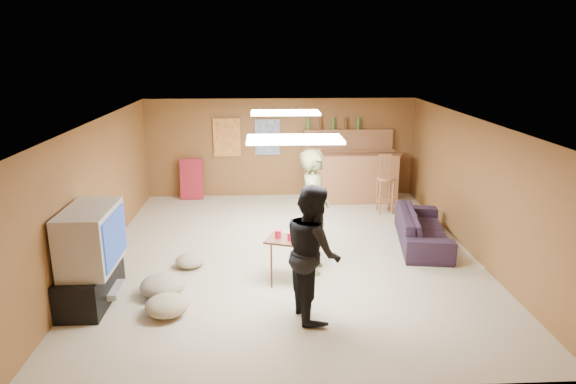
{
  "coord_description": "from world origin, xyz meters",
  "views": [
    {
      "loc": [
        -0.39,
        -7.86,
        3.29
      ],
      "look_at": [
        0.0,
        0.2,
        1.0
      ],
      "focal_mm": 32.0,
      "sensor_mm": 36.0,
      "label": 1
    }
  ],
  "objects_px": {
    "bar_counter": "(350,177)",
    "sofa": "(423,228)",
    "tray_table": "(285,261)",
    "person_black": "(313,252)",
    "person_olive": "(314,211)",
    "tv_body": "(91,238)"
  },
  "relations": [
    {
      "from": "tv_body",
      "to": "person_black",
      "type": "relative_size",
      "value": 0.64
    },
    {
      "from": "person_olive",
      "to": "tray_table",
      "type": "distance_m",
      "value": 0.86
    },
    {
      "from": "bar_counter",
      "to": "sofa",
      "type": "distance_m",
      "value": 2.77
    },
    {
      "from": "person_olive",
      "to": "sofa",
      "type": "distance_m",
      "value": 2.3
    },
    {
      "from": "sofa",
      "to": "tray_table",
      "type": "relative_size",
      "value": 2.92
    },
    {
      "from": "tray_table",
      "to": "sofa",
      "type": "bearing_deg",
      "value": 29.96
    },
    {
      "from": "tv_body",
      "to": "person_black",
      "type": "bearing_deg",
      "value": -10.06
    },
    {
      "from": "sofa",
      "to": "tray_table",
      "type": "xyz_separation_m",
      "value": [
        -2.43,
        -1.4,
        0.05
      ]
    },
    {
      "from": "bar_counter",
      "to": "person_olive",
      "type": "xyz_separation_m",
      "value": [
        -1.15,
        -3.61,
        0.39
      ]
    },
    {
      "from": "tv_body",
      "to": "sofa",
      "type": "height_order",
      "value": "tv_body"
    },
    {
      "from": "tv_body",
      "to": "sofa",
      "type": "xyz_separation_m",
      "value": [
        4.98,
        1.82,
        -0.61
      ]
    },
    {
      "from": "sofa",
      "to": "tray_table",
      "type": "distance_m",
      "value": 2.8
    },
    {
      "from": "person_black",
      "to": "tray_table",
      "type": "distance_m",
      "value": 1.1
    },
    {
      "from": "tray_table",
      "to": "bar_counter",
      "type": "bearing_deg",
      "value": 68.34
    },
    {
      "from": "bar_counter",
      "to": "sofa",
      "type": "bearing_deg",
      "value": -72.55
    },
    {
      "from": "person_olive",
      "to": "tray_table",
      "type": "height_order",
      "value": "person_olive"
    },
    {
      "from": "tray_table",
      "to": "person_black",
      "type": "bearing_deg",
      "value": -72.0
    },
    {
      "from": "tv_body",
      "to": "bar_counter",
      "type": "relative_size",
      "value": 0.55
    },
    {
      "from": "bar_counter",
      "to": "person_olive",
      "type": "bearing_deg",
      "value": -107.69
    },
    {
      "from": "bar_counter",
      "to": "sofa",
      "type": "xyz_separation_m",
      "value": [
        0.83,
        -2.63,
        -0.26
      ]
    },
    {
      "from": "bar_counter",
      "to": "tray_table",
      "type": "relative_size",
      "value": 2.96
    },
    {
      "from": "tv_body",
      "to": "sofa",
      "type": "distance_m",
      "value": 5.33
    }
  ]
}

